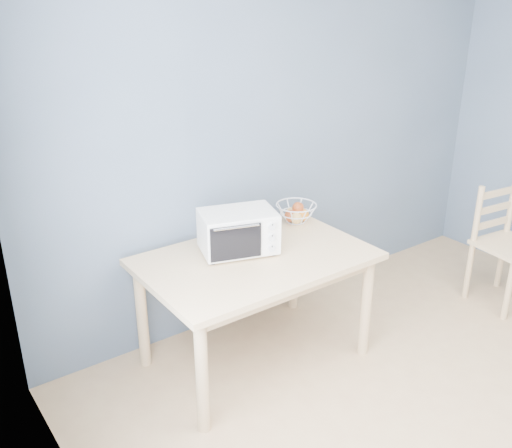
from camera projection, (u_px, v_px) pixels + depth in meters
dining_table at (256, 271)px, 3.54m from camera, size 1.40×0.90×0.75m
toaster_oven at (235, 231)px, 3.50m from camera, size 0.53×0.43×0.27m
fruit_basket at (296, 213)px, 3.98m from camera, size 0.33×0.33×0.15m
dining_chair at (505, 246)px, 4.33m from camera, size 0.48×0.48×0.93m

